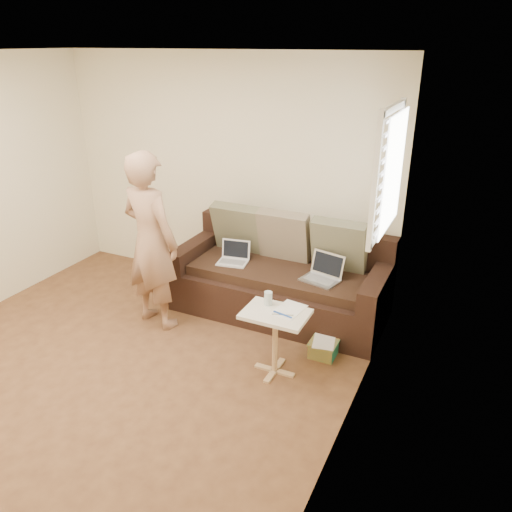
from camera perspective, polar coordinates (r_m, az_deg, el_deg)
name	(u,v)px	position (r m, az deg, el deg)	size (l,w,h in m)	color
floor	(101,383)	(4.56, -17.37, -13.73)	(4.50, 4.50, 0.00)	#4D2F1C
ceiling	(51,54)	(3.69, -22.50, 20.64)	(4.50, 4.50, 0.00)	white
wall_back	(224,174)	(5.66, -3.68, 9.35)	(4.00, 4.00, 0.00)	beige
wall_right	(338,295)	(2.97, 9.40, -4.47)	(4.50, 4.50, 0.00)	beige
window_blinds	(389,172)	(4.23, 15.03, 9.30)	(0.12, 0.88, 1.08)	white
sofa	(280,276)	(5.19, 2.78, -2.29)	(2.20, 0.95, 0.85)	black
pillow_left	(238,228)	(5.46, -2.10, 3.22)	(0.55, 0.14, 0.55)	#5F6047
pillow_mid	(284,236)	(5.24, 3.24, 2.31)	(0.55, 0.14, 0.55)	#786B55
pillow_right	(339,246)	(5.05, 9.49, 1.18)	(0.55, 0.14, 0.55)	#5F6047
laptop_silver	(320,281)	(4.90, 7.31, -2.86)	(0.35, 0.26, 0.24)	#B7BABC
laptop_white	(232,263)	(5.24, -2.72, -0.85)	(0.31, 0.22, 0.22)	white
person	(151,241)	(4.92, -11.98, 1.65)	(0.65, 0.44, 1.78)	#A07157
side_table	(275,343)	(4.33, 2.20, -9.91)	(0.54, 0.38, 0.60)	silver
drinking_glass	(268,298)	(4.26, 1.41, -4.87)	(0.07, 0.07, 0.12)	silver
scissors	(283,315)	(4.12, 3.07, -6.74)	(0.18, 0.10, 0.02)	silver
paper_on_table	(289,310)	(4.21, 3.81, -6.17)	(0.21, 0.30, 0.00)	white
striped_box	(324,348)	(4.69, 7.76, -10.44)	(0.25, 0.25, 0.16)	orange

